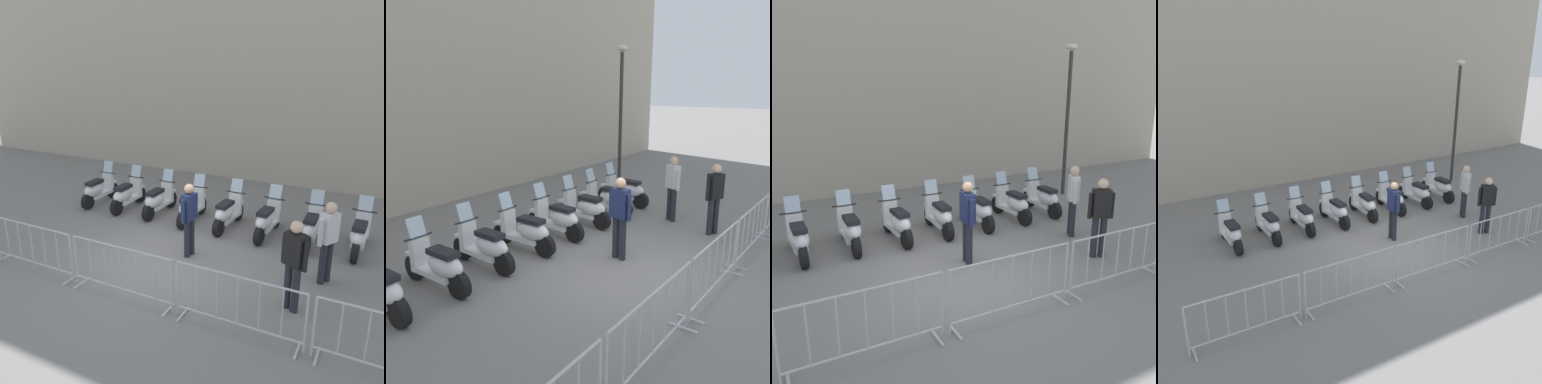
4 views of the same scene
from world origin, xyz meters
The scene contains 16 objects.
ground_plane centered at (0.00, 0.00, 0.00)m, with size 120.00×120.00×0.00m, color slate.
building_facade centered at (0.65, 8.06, 5.40)m, with size 28.00×2.40×10.79m, color #B2A893.
motorcycle_0 centered at (-3.61, 2.61, 0.45)m, with size 0.56×1.72×1.24m.
motorcycle_1 centered at (-2.52, 2.52, 0.45)m, with size 0.56×1.73×1.24m.
motorcycle_2 centered at (-1.44, 2.46, 0.45)m, with size 0.57×1.73×1.24m.
motorcycle_3 centered at (-0.35, 2.32, 0.45)m, with size 0.56×1.72×1.24m.
motorcycle_4 centered at (0.72, 2.25, 0.45)m, with size 0.61×1.72×1.24m.
motorcycle_5 centered at (1.81, 2.14, 0.45)m, with size 0.60×1.72×1.24m.
motorcycle_6 centered at (2.90, 2.08, 0.45)m, with size 0.56×1.72×1.24m.
motorcycle_7 centered at (3.98, 2.05, 0.45)m, with size 0.59×1.72×1.24m.
barrier_segment_1 centered at (-2.44, -1.46, 0.53)m, with size 2.22×0.60×1.07m.
barrier_segment_2 centered at (-0.13, -1.65, 0.53)m, with size 2.22×0.60×1.07m.
barrier_segment_3 centered at (2.17, -1.83, 0.53)m, with size 2.22×0.60×1.07m.
officer_near_row_end centered at (2.89, -0.82, 0.98)m, with size 0.49×0.37×1.73m.
officer_mid_plaza centered at (3.36, 0.39, 0.98)m, with size 0.39×0.47×1.73m.
officer_by_barriers centered at (0.38, 0.44, 0.98)m, with size 0.29×0.54×1.73m.
Camera 1 is at (3.62, -7.27, 4.32)m, focal length 37.47 mm.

